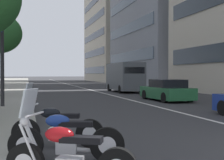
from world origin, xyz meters
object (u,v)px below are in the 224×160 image
object	(u,v)px
delivery_van_ahead	(125,77)
street_lamp_with_banners	(10,5)
motorcycle_nearest_camera	(56,128)
motorcycle_far_end_row	(67,156)
motorcycle_under_tarp	(65,140)
car_approaching_light	(167,91)

from	to	relation	value
delivery_van_ahead	street_lamp_with_banners	bearing A→B (deg)	142.32
street_lamp_with_banners	delivery_van_ahead	bearing A→B (deg)	-38.51
motorcycle_nearest_camera	motorcycle_far_end_row	bearing A→B (deg)	105.45
motorcycle_under_tarp	motorcycle_far_end_row	bearing A→B (deg)	99.72
car_approaching_light	street_lamp_with_banners	world-z (taller)	street_lamp_with_banners
motorcycle_under_tarp	motorcycle_nearest_camera	xyz separation A→B (m)	(1.29, 0.06, 0.02)
car_approaching_light	delivery_van_ahead	world-z (taller)	delivery_van_ahead
car_approaching_light	motorcycle_far_end_row	bearing A→B (deg)	146.88
motorcycle_far_end_row	street_lamp_with_banners	bearing A→B (deg)	-56.34
motorcycle_far_end_row	car_approaching_light	bearing A→B (deg)	-94.28
car_approaching_light	street_lamp_with_banners	bearing A→B (deg)	101.53
motorcycle_far_end_row	motorcycle_under_tarp	bearing A→B (deg)	-68.72
motorcycle_nearest_camera	car_approaching_light	xyz separation A→B (m)	(10.73, -7.86, 0.19)
car_approaching_light	street_lamp_with_banners	distance (m)	10.50
motorcycle_far_end_row	motorcycle_nearest_camera	size ratio (longest dim) A/B	0.92
car_approaching_light	delivery_van_ahead	distance (m)	9.80
delivery_van_ahead	street_lamp_with_banners	distance (m)	15.79
motorcycle_far_end_row	street_lamp_with_banners	size ratio (longest dim) A/B	0.23
motorcycle_nearest_camera	street_lamp_with_banners	world-z (taller)	street_lamp_with_banners
motorcycle_nearest_camera	car_approaching_light	distance (m)	13.30
motorcycle_nearest_camera	delivery_van_ahead	xyz separation A→B (m)	(20.49, -8.17, 0.99)
motorcycle_far_end_row	delivery_van_ahead	xyz separation A→B (m)	(23.00, -8.22, 1.01)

